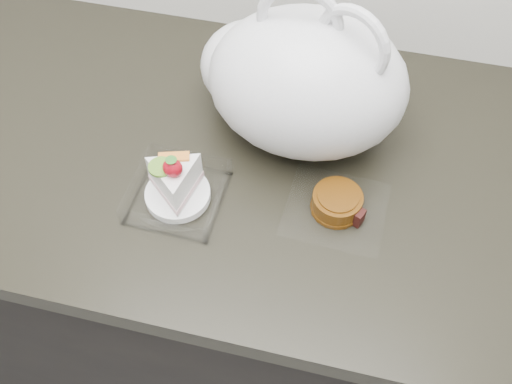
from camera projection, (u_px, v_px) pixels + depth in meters
The scene contains 4 objects.
counter at pixel (244, 277), 1.30m from camera, with size 2.04×0.64×0.90m.
cake_tray at pixel (176, 188), 0.85m from camera, with size 0.14×0.14×0.11m.
mooncake_wrap at pixel (337, 204), 0.85m from camera, with size 0.16×0.15×0.04m.
plastic_bag at pixel (297, 79), 0.87m from camera, with size 0.37×0.30×0.28m.
Camera 1 is at (0.17, 1.11, 1.62)m, focal length 40.00 mm.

